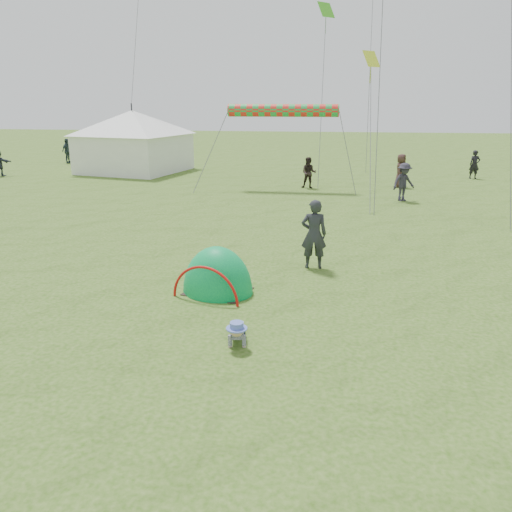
# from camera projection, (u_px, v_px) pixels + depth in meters

# --- Properties ---
(ground) EXTENTS (140.00, 140.00, 0.00)m
(ground) POSITION_uv_depth(u_px,v_px,m) (260.00, 339.00, 9.77)
(ground) COLOR #29520D
(crawling_toddler) EXTENTS (0.61, 0.79, 0.56)m
(crawling_toddler) POSITION_uv_depth(u_px,v_px,m) (237.00, 331.00, 9.51)
(crawling_toddler) COLOR black
(crawling_toddler) RESTS_ON ground
(popup_tent) EXTENTS (2.07, 1.85, 2.28)m
(popup_tent) POSITION_uv_depth(u_px,v_px,m) (218.00, 292.00, 12.21)
(popup_tent) COLOR #047649
(popup_tent) RESTS_ON ground
(standing_adult) EXTENTS (0.74, 0.52, 1.93)m
(standing_adult) POSITION_uv_depth(u_px,v_px,m) (314.00, 234.00, 13.70)
(standing_adult) COLOR #26272D
(standing_adult) RESTS_ON ground
(event_marquee) EXTENTS (7.26, 7.26, 4.19)m
(event_marquee) POSITION_uv_depth(u_px,v_px,m) (134.00, 139.00, 32.50)
(event_marquee) COLOR white
(event_marquee) RESTS_ON ground
(crowd_person_0) EXTENTS (0.66, 0.47, 1.68)m
(crowd_person_0) POSITION_uv_depth(u_px,v_px,m) (475.00, 165.00, 29.78)
(crowd_person_0) COLOR black
(crowd_person_0) RESTS_ON ground
(crowd_person_1) EXTENTS (0.77, 0.93, 1.74)m
(crowd_person_1) POSITION_uv_depth(u_px,v_px,m) (101.00, 150.00, 38.36)
(crowd_person_1) COLOR black
(crowd_person_1) RESTS_ON ground
(crowd_person_2) EXTENTS (0.59, 1.00, 1.60)m
(crowd_person_2) POSITION_uv_depth(u_px,v_px,m) (116.00, 154.00, 36.15)
(crowd_person_2) COLOR #26333F
(crowd_person_2) RESTS_ON ground
(crowd_person_5) EXTENTS (1.70, 1.05, 1.74)m
(crowd_person_5) POSITION_uv_depth(u_px,v_px,m) (165.00, 156.00, 33.94)
(crowd_person_5) COLOR #2D3B4A
(crowd_person_5) RESTS_ON ground
(crowd_person_6) EXTENTS (0.62, 0.76, 1.79)m
(crowd_person_6) POSITION_uv_depth(u_px,v_px,m) (134.00, 143.00, 44.78)
(crowd_person_6) COLOR black
(crowd_person_6) RESTS_ON ground
(crowd_person_8) EXTENTS (0.59, 1.11, 1.80)m
(crowd_person_8) POSITION_uv_depth(u_px,v_px,m) (67.00, 151.00, 37.34)
(crowd_person_8) COLOR #293840
(crowd_person_8) RESTS_ON ground
(crowd_person_9) EXTENTS (1.31, 1.14, 1.76)m
(crowd_person_9) POSITION_uv_depth(u_px,v_px,m) (404.00, 182.00, 23.06)
(crowd_person_9) COLOR #2B2834
(crowd_person_9) RESTS_ON ground
(crowd_person_10) EXTENTS (0.84, 1.01, 1.78)m
(crowd_person_10) POSITION_uv_depth(u_px,v_px,m) (401.00, 171.00, 26.79)
(crowd_person_10) COLOR #3F2825
(crowd_person_10) RESTS_ON ground
(crowd_person_13) EXTENTS (0.84, 0.68, 1.64)m
(crowd_person_13) POSITION_uv_depth(u_px,v_px,m) (309.00, 173.00, 26.50)
(crowd_person_13) COLOR black
(crowd_person_13) RESTS_ON ground
(crowd_person_14) EXTENTS (0.88, 1.00, 1.62)m
(crowd_person_14) POSITION_uv_depth(u_px,v_px,m) (81.00, 145.00, 43.23)
(crowd_person_14) COLOR #323B4A
(crowd_person_14) RESTS_ON ground
(rainbow_tube_kite) EXTENTS (5.68, 0.64, 0.64)m
(rainbow_tube_kite) POSITION_uv_depth(u_px,v_px,m) (283.00, 110.00, 25.48)
(rainbow_tube_kite) COLOR red
(diamond_kite_2) EXTENTS (0.92, 0.92, 0.75)m
(diamond_kite_2) POSITION_uv_depth(u_px,v_px,m) (371.00, 59.00, 23.38)
(diamond_kite_2) COLOR #C8DE28
(diamond_kite_3) EXTENTS (1.06, 1.06, 0.87)m
(diamond_kite_3) POSITION_uv_depth(u_px,v_px,m) (326.00, 10.00, 28.55)
(diamond_kite_3) COLOR green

